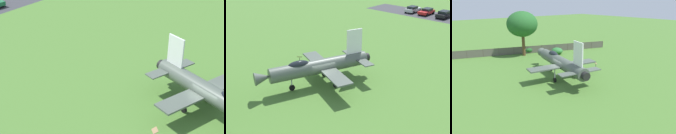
{
  "view_description": "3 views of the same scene",
  "coord_description": "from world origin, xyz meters",
  "views": [
    {
      "loc": [
        22.01,
        10.96,
        17.24
      ],
      "look_at": [
        1.82,
        -9.25,
        1.5
      ],
      "focal_mm": 54.77,
      "sensor_mm": 36.0,
      "label": 1
    },
    {
      "loc": [
        -20.87,
        13.69,
        13.26
      ],
      "look_at": [
        -1.28,
        -1.33,
        2.05
      ],
      "focal_mm": 42.11,
      "sensor_mm": 36.0,
      "label": 2
    },
    {
      "loc": [
        -15.46,
        -19.63,
        9.66
      ],
      "look_at": [
        -0.03,
        -0.62,
        1.64
      ],
      "focal_mm": 32.34,
      "sensor_mm": 36.0,
      "label": 3
    }
  ],
  "objects": [
    {
      "name": "info_plaque",
      "position": [
        5.81,
        -0.78,
        0.85
      ],
      "size": [
        0.67,
        0.72,
        1.14
      ],
      "color": "#333333",
      "rests_on": "ground_plane"
    },
    {
      "name": "ground_plane",
      "position": [
        0.0,
        0.0,
        0.0
      ],
      "size": [
        200.0,
        200.0,
        0.0
      ],
      "primitive_type": "plane",
      "color": "#47722D"
    },
    {
      "name": "shrub_near_fence",
      "position": [
        7.23,
        10.44,
        0.6
      ],
      "size": [
        2.08,
        2.3,
        1.21
      ],
      "color": "#2D7033",
      "rests_on": "ground_plane"
    },
    {
      "name": "perimeter_fence",
      "position": [
        3.12,
        14.28,
        0.76
      ],
      "size": [
        30.62,
        11.28,
        1.42
      ],
      "rotation": [
        0.0,
        0.0,
        9.07
      ],
      "color": "#4C4238",
      "rests_on": "ground_plane"
    },
    {
      "name": "shrub_by_tree",
      "position": [
        3.49,
        14.93,
        0.59
      ],
      "size": [
        1.97,
        2.09,
        1.19
      ],
      "color": "#235B26",
      "rests_on": "ground_plane"
    },
    {
      "name": "display_jet",
      "position": [
        0.06,
        0.34,
        2.1
      ],
      "size": [
        9.37,
        12.57,
        5.48
      ],
      "rotation": [
        0.0,
        0.0,
        1.39
      ],
      "color": "#4C564C",
      "rests_on": "ground_plane"
    },
    {
      "name": "shade_tree",
      "position": [
        1.72,
        13.33,
        5.73
      ],
      "size": [
        5.56,
        5.17,
        8.02
      ],
      "color": "brown",
      "rests_on": "ground_plane"
    }
  ]
}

